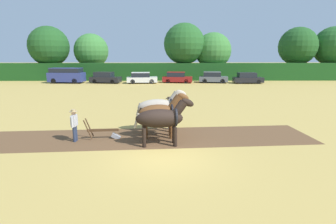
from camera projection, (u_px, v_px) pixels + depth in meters
ground_plane at (163, 156)px, 10.90m from camera, size 240.00×240.00×0.00m
plowed_furrow_strip at (92, 139)px, 13.09m from camera, size 22.44×4.94×0.01m
hedgerow at (165, 72)px, 41.66m from camera, size 75.33×1.32×2.73m
tree_far_left at (49, 46)px, 42.36m from camera, size 6.40×6.40×8.55m
tree_left at (91, 51)px, 44.38m from camera, size 5.73×5.73×7.52m
tree_center_left at (184, 44)px, 42.41m from camera, size 6.60×6.60×9.04m
tree_center at (213, 51)px, 43.36m from camera, size 5.94×5.94×7.63m
tree_center_right at (298, 46)px, 43.74m from camera, size 6.26×6.26×8.53m
tree_right at (333, 46)px, 43.67m from camera, size 6.40×6.40×8.63m
draft_horse_lead_left at (162, 118)px, 11.97m from camera, size 2.82×1.05×2.27m
draft_horse_lead_right at (161, 113)px, 13.08m from camera, size 2.67×1.01×2.34m
draft_horse_trail_left at (159, 107)px, 14.19m from camera, size 2.79×1.07×2.35m
plow at (106, 132)px, 13.08m from camera, size 1.78×0.49×1.13m
farmer_at_plow at (74, 123)px, 12.57m from camera, size 0.40×0.63×1.59m
farmer_beside_team at (169, 108)px, 16.00m from camera, size 0.48×0.47×1.61m
parked_van at (67, 75)px, 37.97m from camera, size 5.17×2.41×2.18m
parked_car_left at (105, 78)px, 37.92m from camera, size 4.58×2.50×1.60m
parked_car_center_left at (142, 78)px, 37.63m from camera, size 4.40×2.00×1.58m
parked_car_center at (177, 78)px, 38.36m from camera, size 4.48×2.31×1.58m
parked_car_center_right at (213, 77)px, 38.41m from camera, size 4.35×2.47×1.60m
parked_car_right at (248, 78)px, 37.65m from camera, size 4.13×1.75×1.53m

